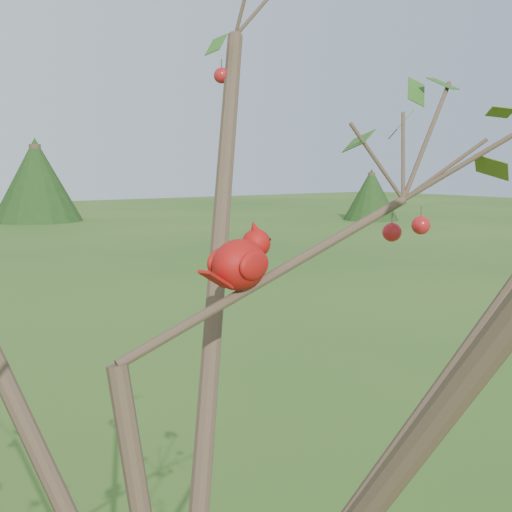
{
  "coord_description": "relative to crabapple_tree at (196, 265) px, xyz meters",
  "views": [
    {
      "loc": [
        -0.51,
        -0.94,
        2.27
      ],
      "look_at": [
        0.22,
        0.1,
        2.11
      ],
      "focal_mm": 50.0,
      "sensor_mm": 36.0,
      "label": 1
    }
  ],
  "objects": [
    {
      "name": "crabapple_tree",
      "position": [
        0.0,
        0.0,
        0.0
      ],
      "size": [
        2.35,
        2.05,
        2.95
      ],
      "color": "#423223",
      "rests_on": "ground"
    },
    {
      "name": "cardinal",
      "position": [
        0.16,
        0.11,
        -0.02
      ],
      "size": [
        0.18,
        0.12,
        0.13
      ],
      "rotation": [
        0.0,
        0.0,
        0.33
      ],
      "color": "#A00E0D",
      "rests_on": "ground"
    }
  ]
}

